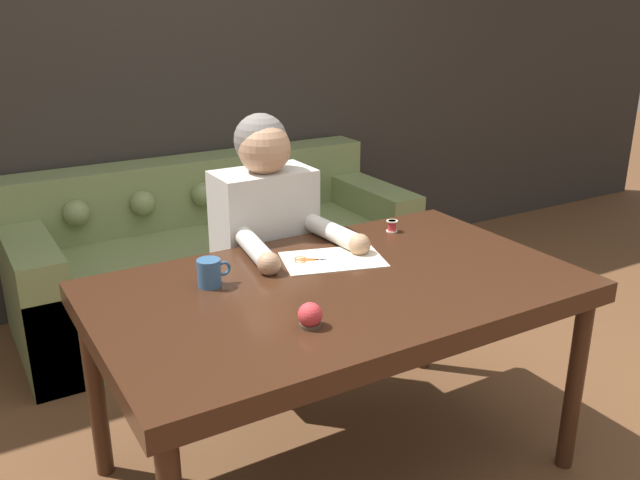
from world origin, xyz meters
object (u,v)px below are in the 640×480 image
at_px(mug, 210,273).
at_px(thread_spool, 392,226).
at_px(couch, 217,259).
at_px(pin_cushion, 310,316).
at_px(person, 267,260).
at_px(scissors, 311,260).
at_px(dining_table, 338,301).

relative_size(mug, thread_spool, 2.51).
height_order(couch, pin_cushion, pin_cushion).
xyz_separation_m(person, pin_cushion, (-0.26, -0.81, 0.16)).
bearing_deg(couch, scissors, -96.01).
relative_size(couch, pin_cushion, 28.34).
xyz_separation_m(person, scissors, (-0.01, -0.38, 0.13)).
bearing_deg(scissors, couch, 83.99).
height_order(dining_table, couch, couch).
distance_m(scissors, thread_spool, 0.44).
bearing_deg(dining_table, couch, 84.09).
bearing_deg(couch, person, -98.05).
bearing_deg(dining_table, person, 87.28).
bearing_deg(pin_cushion, mug, 108.09).
bearing_deg(scissors, thread_spool, 14.39).
bearing_deg(person, mug, -134.74).
distance_m(dining_table, thread_spool, 0.56).
relative_size(couch, person, 1.71).
bearing_deg(scissors, pin_cushion, -120.34).
distance_m(dining_table, mug, 0.43).
height_order(mug, thread_spool, mug).
bearing_deg(dining_table, thread_spool, 35.34).
height_order(dining_table, thread_spool, thread_spool).
relative_size(couch, mug, 17.93).
distance_m(couch, person, 0.92).
height_order(couch, mug, mug).
bearing_deg(scissors, mug, -176.53).
bearing_deg(pin_cushion, couch, 77.05).
bearing_deg(pin_cushion, scissors, 59.66).
height_order(person, mug, person).
xyz_separation_m(couch, pin_cushion, (-0.38, -1.67, 0.47)).
bearing_deg(couch, thread_spool, -75.01).
bearing_deg(person, couch, 81.95).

